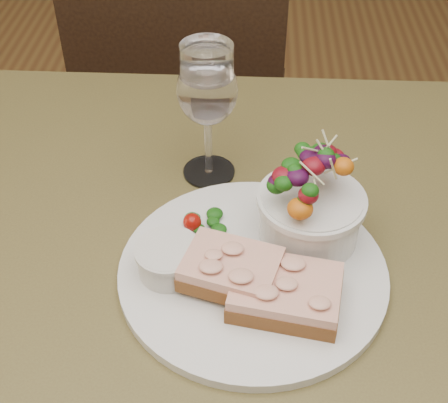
# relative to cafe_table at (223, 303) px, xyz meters

# --- Properties ---
(cafe_table) EXTENTS (0.80, 0.80, 0.75)m
(cafe_table) POSITION_rel_cafe_table_xyz_m (0.00, 0.00, 0.00)
(cafe_table) COLOR #483E1F
(cafe_table) RESTS_ON ground
(chair_far) EXTENTS (0.45, 0.45, 0.90)m
(chair_far) POSITION_rel_cafe_table_xyz_m (-0.11, 0.72, -0.36)
(chair_far) COLOR black
(chair_far) RESTS_ON ground
(dinner_plate) EXTENTS (0.30, 0.30, 0.01)m
(dinner_plate) POSITION_rel_cafe_table_xyz_m (0.04, -0.04, 0.11)
(dinner_plate) COLOR silver
(dinner_plate) RESTS_ON cafe_table
(sandwich_front) EXTENTS (0.13, 0.10, 0.03)m
(sandwich_front) POSITION_rel_cafe_table_xyz_m (0.07, -0.09, 0.13)
(sandwich_front) COLOR #4E2914
(sandwich_front) RESTS_ON dinner_plate
(sandwich_back) EXTENTS (0.12, 0.10, 0.03)m
(sandwich_back) POSITION_rel_cafe_table_xyz_m (0.01, -0.06, 0.14)
(sandwich_back) COLOR #4E2914
(sandwich_back) RESTS_ON dinner_plate
(ramekin) EXTENTS (0.07, 0.07, 0.04)m
(ramekin) POSITION_rel_cafe_table_xyz_m (-0.06, -0.05, 0.13)
(ramekin) COLOR beige
(ramekin) RESTS_ON dinner_plate
(salad_bowl) EXTENTS (0.12, 0.12, 0.13)m
(salad_bowl) POSITION_rel_cafe_table_xyz_m (0.10, 0.02, 0.17)
(salad_bowl) COLOR silver
(salad_bowl) RESTS_ON dinner_plate
(garnish) EXTENTS (0.05, 0.04, 0.02)m
(garnish) POSITION_rel_cafe_table_xyz_m (-0.03, 0.03, 0.12)
(garnish) COLOR #0E3509
(garnish) RESTS_ON dinner_plate
(wine_glass) EXTENTS (0.08, 0.08, 0.18)m
(wine_glass) POSITION_rel_cafe_table_xyz_m (-0.03, 0.14, 0.22)
(wine_glass) COLOR white
(wine_glass) RESTS_ON cafe_table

